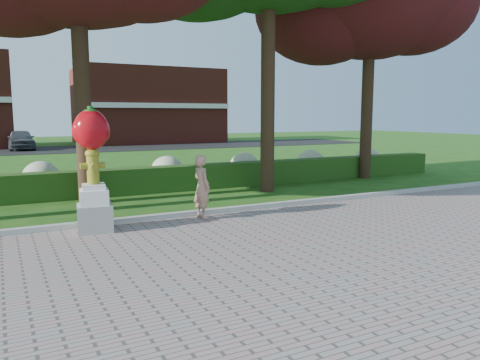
{
  "coord_description": "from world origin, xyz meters",
  "views": [
    {
      "loc": [
        -4.1,
        -7.28,
        2.42
      ],
      "look_at": [
        0.19,
        1.0,
        1.13
      ],
      "focal_mm": 35.0,
      "sensor_mm": 36.0,
      "label": 1
    }
  ],
  "objects": [
    {
      "name": "ground",
      "position": [
        0.0,
        0.0,
        0.0
      ],
      "size": [
        100.0,
        100.0,
        0.0
      ],
      "primitive_type": "plane",
      "color": "#1C4D13",
      "rests_on": "ground"
    },
    {
      "name": "walkway",
      "position": [
        0.0,
        -4.0,
        0.02
      ],
      "size": [
        40.0,
        14.0,
        0.04
      ],
      "primitive_type": "cube",
      "color": "gray",
      "rests_on": "ground"
    },
    {
      "name": "curb",
      "position": [
        0.0,
        3.0,
        0.07
      ],
      "size": [
        40.0,
        0.18,
        0.15
      ],
      "primitive_type": "cube",
      "color": "#ADADA5",
      "rests_on": "ground"
    },
    {
      "name": "lawn_hedge",
      "position": [
        0.0,
        7.0,
        0.4
      ],
      "size": [
        24.0,
        0.7,
        0.8
      ],
      "primitive_type": "cube",
      "color": "#1F4112",
      "rests_on": "ground"
    },
    {
      "name": "hydrangea_row",
      "position": [
        0.57,
        8.0,
        0.55
      ],
      "size": [
        20.1,
        1.1,
        0.99
      ],
      "color": "#BCC697",
      "rests_on": "ground"
    },
    {
      "name": "street",
      "position": [
        0.0,
        28.0,
        0.01
      ],
      "size": [
        50.0,
        8.0,
        0.02
      ],
      "primitive_type": "cube",
      "color": "black",
      "rests_on": "ground"
    },
    {
      "name": "building_right",
      "position": [
        8.0,
        34.0,
        3.2
      ],
      "size": [
        12.0,
        8.0,
        6.4
      ],
      "primitive_type": "cube",
      "color": "maroon",
      "rests_on": "ground"
    },
    {
      "name": "hydrant_sculpture",
      "position": [
        -2.41,
        2.5,
        1.4
      ],
      "size": [
        0.78,
        0.78,
        2.56
      ],
      "rotation": [
        0.0,
        0.0,
        -0.13
      ],
      "color": "gray",
      "rests_on": "walkway"
    },
    {
      "name": "woman",
      "position": [
        0.02,
        2.6,
        0.78
      ],
      "size": [
        0.42,
        0.58,
        1.48
      ],
      "primitive_type": "imported",
      "rotation": [
        0.0,
        0.0,
        1.7
      ],
      "color": "tan",
      "rests_on": "walkway"
    },
    {
      "name": "parked_car",
      "position": [
        -2.65,
        28.99,
        0.73
      ],
      "size": [
        1.72,
        4.19,
        1.42
      ],
      "primitive_type": "imported",
      "rotation": [
        0.0,
        0.0,
        0.01
      ],
      "color": "#46494F",
      "rests_on": "street"
    }
  ]
}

